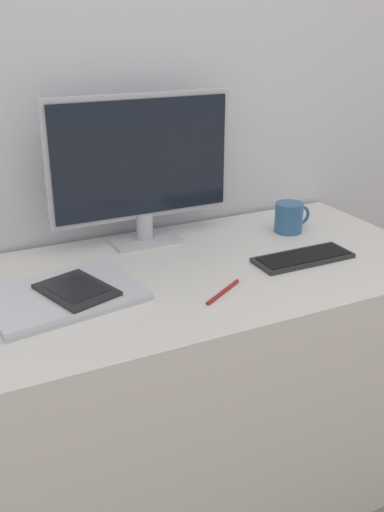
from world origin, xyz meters
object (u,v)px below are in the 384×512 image
coffee_mug (289,217)px  laptop (63,295)px  keyboard (303,258)px  ereader (76,290)px  pen (223,292)px  monitor (142,165)px

coffee_mug → laptop: bearing=-168.6°
coffee_mug → keyboard: bearing=-114.9°
ereader → coffee_mug: 0.72m
laptop → coffee_mug: bearing=11.4°
coffee_mug → pen: bearing=-143.6°
ereader → pen: ereader is taller
coffee_mug → monitor: bearing=165.3°
pen → coffee_mug: bearing=36.4°
pen → keyboard: bearing=15.8°
keyboard → pen: 0.30m
ereader → pen: 0.34m
laptop → ereader: bearing=-31.4°
monitor → coffee_mug: (0.43, -0.11, -0.18)m
keyboard → laptop: bearing=175.2°
ereader → coffee_mug: (0.70, 0.16, 0.02)m
monitor → keyboard: monitor is taller
laptop → coffee_mug: coffee_mug is taller
monitor → pen: (0.04, -0.40, -0.22)m
keyboard → pen: bearing=-164.2°
keyboard → pen: (-0.29, -0.08, -0.00)m
laptop → pen: 0.37m
monitor → ereader: bearing=-135.0°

